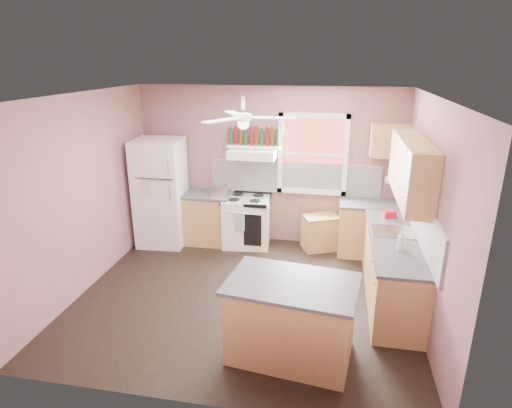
% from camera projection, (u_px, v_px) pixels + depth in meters
% --- Properties ---
extents(floor, '(4.50, 4.50, 0.00)m').
position_uv_depth(floor, '(245.00, 296.00, 5.93)').
color(floor, black).
rests_on(floor, ground).
extents(ceiling, '(4.50, 4.50, 0.00)m').
position_uv_depth(ceiling, '(243.00, 96.00, 5.05)').
color(ceiling, white).
rests_on(ceiling, ground).
extents(wall_back, '(4.50, 0.05, 2.70)m').
position_uv_depth(wall_back, '(269.00, 166.00, 7.37)').
color(wall_back, '#835759').
rests_on(wall_back, ground).
extents(wall_right, '(0.05, 4.00, 2.70)m').
position_uv_depth(wall_right, '(430.00, 215.00, 5.09)').
color(wall_right, '#835759').
rests_on(wall_right, ground).
extents(wall_left, '(0.05, 4.00, 2.70)m').
position_uv_depth(wall_left, '(83.00, 194.00, 5.88)').
color(wall_left, '#835759').
rests_on(wall_left, ground).
extents(backsplash_back, '(2.90, 0.03, 0.55)m').
position_uv_depth(backsplash_back, '(294.00, 178.00, 7.31)').
color(backsplash_back, white).
rests_on(backsplash_back, wall_back).
extents(backsplash_right, '(0.03, 2.60, 0.55)m').
position_uv_depth(backsplash_right, '(421.00, 220.00, 5.44)').
color(backsplash_right, white).
rests_on(backsplash_right, wall_right).
extents(window_view, '(1.00, 0.02, 1.20)m').
position_uv_depth(window_view, '(313.00, 154.00, 7.12)').
color(window_view, maroon).
rests_on(window_view, wall_back).
extents(window_frame, '(1.16, 0.07, 1.36)m').
position_uv_depth(window_frame, '(313.00, 155.00, 7.09)').
color(window_frame, white).
rests_on(window_frame, wall_back).
extents(refrigerator, '(0.84, 0.82, 1.85)m').
position_uv_depth(refrigerator, '(161.00, 193.00, 7.36)').
color(refrigerator, white).
rests_on(refrigerator, floor).
extents(base_cabinet_left, '(0.90, 0.60, 0.86)m').
position_uv_depth(base_cabinet_left, '(206.00, 219.00, 7.55)').
color(base_cabinet_left, '#AA7746').
rests_on(base_cabinet_left, floor).
extents(counter_left, '(0.92, 0.62, 0.04)m').
position_uv_depth(counter_left, '(205.00, 194.00, 7.41)').
color(counter_left, '#404043').
rests_on(counter_left, base_cabinet_left).
extents(toaster, '(0.31, 0.23, 0.18)m').
position_uv_depth(toaster, '(219.00, 190.00, 7.27)').
color(toaster, silver).
rests_on(toaster, counter_left).
extents(stove, '(0.85, 0.72, 0.86)m').
position_uv_depth(stove, '(247.00, 221.00, 7.42)').
color(stove, white).
rests_on(stove, floor).
extents(range_hood, '(0.78, 0.50, 0.14)m').
position_uv_depth(range_hood, '(253.00, 154.00, 7.07)').
color(range_hood, white).
rests_on(range_hood, wall_back).
extents(bottle_shelf, '(0.90, 0.26, 0.03)m').
position_uv_depth(bottle_shelf, '(254.00, 146.00, 7.15)').
color(bottle_shelf, white).
rests_on(bottle_shelf, range_hood).
extents(cart, '(0.69, 0.59, 0.58)m').
position_uv_depth(cart, '(320.00, 233.00, 7.29)').
color(cart, '#AA7746').
rests_on(cart, floor).
extents(base_cabinet_corner, '(1.00, 0.60, 0.86)m').
position_uv_depth(base_cabinet_corner, '(370.00, 230.00, 7.06)').
color(base_cabinet_corner, '#AA7746').
rests_on(base_cabinet_corner, floor).
extents(base_cabinet_right, '(0.60, 2.20, 0.86)m').
position_uv_depth(base_cabinet_right, '(391.00, 270.00, 5.73)').
color(base_cabinet_right, '#AA7746').
rests_on(base_cabinet_right, floor).
extents(counter_corner, '(1.02, 0.62, 0.04)m').
position_uv_depth(counter_corner, '(372.00, 204.00, 6.92)').
color(counter_corner, '#404043').
rests_on(counter_corner, base_cabinet_corner).
extents(counter_right, '(0.62, 2.22, 0.04)m').
position_uv_depth(counter_right, '(394.00, 239.00, 5.58)').
color(counter_right, '#404043').
rests_on(counter_right, base_cabinet_right).
extents(sink, '(0.55, 0.45, 0.03)m').
position_uv_depth(sink, '(393.00, 232.00, 5.76)').
color(sink, silver).
rests_on(sink, counter_right).
extents(faucet, '(0.03, 0.03, 0.14)m').
position_uv_depth(faucet, '(406.00, 228.00, 5.71)').
color(faucet, silver).
rests_on(faucet, sink).
extents(upper_cabinet_right, '(0.33, 1.80, 0.76)m').
position_uv_depth(upper_cabinet_right, '(411.00, 169.00, 5.45)').
color(upper_cabinet_right, '#AA7746').
rests_on(upper_cabinet_right, wall_right).
extents(upper_cabinet_corner, '(0.60, 0.33, 0.52)m').
position_uv_depth(upper_cabinet_corner, '(390.00, 140.00, 6.67)').
color(upper_cabinet_corner, '#AA7746').
rests_on(upper_cabinet_corner, wall_back).
extents(paper_towel, '(0.26, 0.12, 0.12)m').
position_uv_depth(paper_towel, '(394.00, 180.00, 6.89)').
color(paper_towel, white).
rests_on(paper_towel, wall_back).
extents(island, '(1.38, 0.97, 0.86)m').
position_uv_depth(island, '(291.00, 321.00, 4.63)').
color(island, '#AA7746').
rests_on(island, floor).
extents(island_top, '(1.46, 1.06, 0.04)m').
position_uv_depth(island_top, '(292.00, 284.00, 4.48)').
color(island_top, '#404043').
rests_on(island_top, island).
extents(ceiling_fan_hub, '(0.20, 0.20, 0.08)m').
position_uv_depth(ceiling_fan_hub, '(243.00, 117.00, 5.13)').
color(ceiling_fan_hub, white).
rests_on(ceiling_fan_hub, ceiling).
extents(soap_bottle, '(0.14, 0.14, 0.26)m').
position_uv_depth(soap_bottle, '(401.00, 241.00, 5.17)').
color(soap_bottle, silver).
rests_on(soap_bottle, counter_right).
extents(red_caddy, '(0.21, 0.17, 0.10)m').
position_uv_depth(red_caddy, '(389.00, 214.00, 6.28)').
color(red_caddy, red).
rests_on(red_caddy, counter_right).
extents(wine_bottles, '(0.86, 0.06, 0.31)m').
position_uv_depth(wine_bottles, '(254.00, 137.00, 7.09)').
color(wine_bottles, '#143819').
rests_on(wine_bottles, bottle_shelf).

